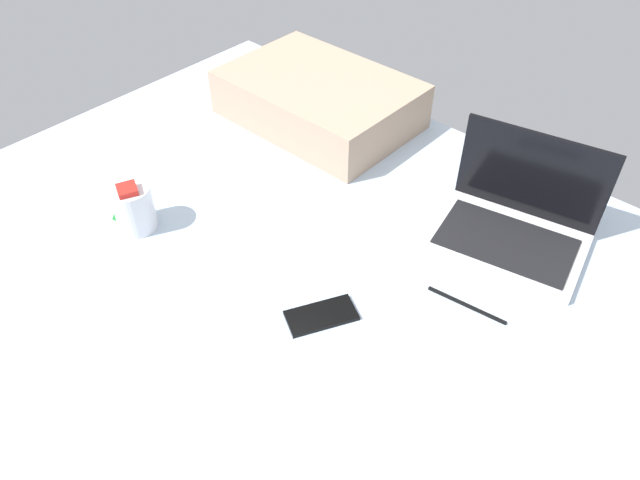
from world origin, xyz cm
name	(u,v)px	position (x,y,z in cm)	size (l,w,h in cm)	color
bed_mattress	(295,295)	(0.00, 0.00, 9.00)	(180.00, 140.00, 18.00)	silver
laptop	(514,222)	(29.89, 40.06, 22.41)	(37.05, 29.34, 23.00)	silver
snack_cup	(133,207)	(-36.02, -14.90, 23.82)	(9.13, 9.16, 12.73)	silver
cell_phone	(321,316)	(13.83, -6.54, 18.40)	(6.80, 14.00, 0.80)	black
pillow	(319,99)	(-36.31, 48.00, 24.50)	(52.00, 36.00, 13.00)	tan
charger_cable	(466,305)	(33.76, 15.36, 18.30)	(17.00, 0.60, 0.60)	black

